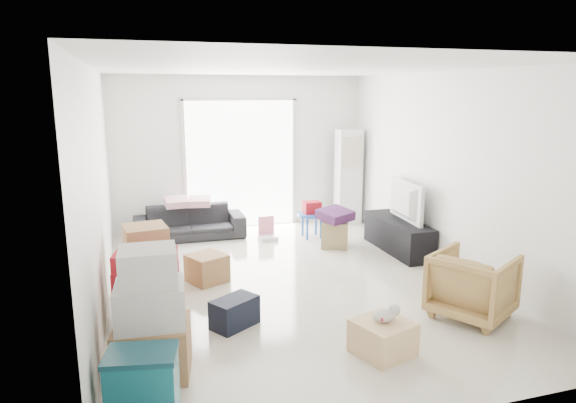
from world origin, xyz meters
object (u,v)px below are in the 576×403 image
(ac_tower, at_px, (348,177))
(armchair, at_px, (473,282))
(kids_table, at_px, (312,212))
(wood_crate, at_px, (383,338))
(television, at_px, (399,216))
(sofa, at_px, (189,217))
(ottoman, at_px, (335,234))
(storage_bins, at_px, (143,389))
(tv_console, at_px, (398,235))

(ac_tower, height_order, armchair, ac_tower)
(kids_table, bearing_deg, armchair, -79.88)
(wood_crate, bearing_deg, armchair, 19.01)
(ac_tower, relative_size, television, 1.67)
(ac_tower, xyz_separation_m, armchair, (-0.35, -4.19, -0.47))
(sofa, bearing_deg, armchair, -56.17)
(ottoman, height_order, kids_table, kids_table)
(ac_tower, height_order, television, ac_tower)
(ac_tower, relative_size, storage_bins, 2.96)
(sofa, xyz_separation_m, armchair, (2.60, -4.04, 0.04))
(television, relative_size, storage_bins, 1.77)
(armchair, distance_m, wood_crate, 1.41)
(armchair, relative_size, kids_table, 1.30)
(tv_console, bearing_deg, television, 0.00)
(armchair, bearing_deg, ottoman, -21.58)
(television, height_order, wood_crate, television)
(storage_bins, bearing_deg, tv_console, 39.77)
(tv_console, xyz_separation_m, wood_crate, (-1.71, -2.80, -0.09))
(armchair, height_order, kids_table, armchair)
(tv_console, height_order, wood_crate, tv_console)
(tv_console, height_order, kids_table, kids_table)
(ac_tower, distance_m, storage_bins, 6.40)
(ac_tower, relative_size, wood_crate, 3.63)
(ac_tower, relative_size, kids_table, 2.83)
(television, xyz_separation_m, armchair, (-0.40, -2.35, -0.16))
(ottoman, height_order, wood_crate, ottoman)
(sofa, xyz_separation_m, wood_crate, (1.29, -4.49, -0.20))
(armchair, relative_size, wood_crate, 1.66)
(tv_console, height_order, television, television)
(ac_tower, xyz_separation_m, ottoman, (-0.80, -1.34, -0.67))
(sofa, distance_m, ottoman, 2.46)
(kids_table, relative_size, wood_crate, 1.28)
(storage_bins, xyz_separation_m, kids_table, (2.88, 4.36, 0.14))
(kids_table, xyz_separation_m, wood_crate, (-0.69, -3.92, -0.28))
(wood_crate, bearing_deg, kids_table, 79.97)
(television, height_order, storage_bins, television)
(storage_bins, bearing_deg, ac_tower, 52.85)
(television, bearing_deg, kids_table, 47.16)
(kids_table, height_order, wood_crate, kids_table)
(television, distance_m, kids_table, 1.52)
(armchair, distance_m, storage_bins, 3.61)
(television, bearing_deg, tv_console, 0.00)
(ac_tower, relative_size, armchair, 2.18)
(television, xyz_separation_m, ottoman, (-0.85, 0.50, -0.36))
(ottoman, distance_m, kids_table, 0.68)
(storage_bins, distance_m, ottoman, 4.83)
(storage_bins, distance_m, kids_table, 5.23)
(sofa, height_order, wood_crate, sofa)
(television, distance_m, armchair, 2.39)
(television, bearing_deg, ottoman, 64.32)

